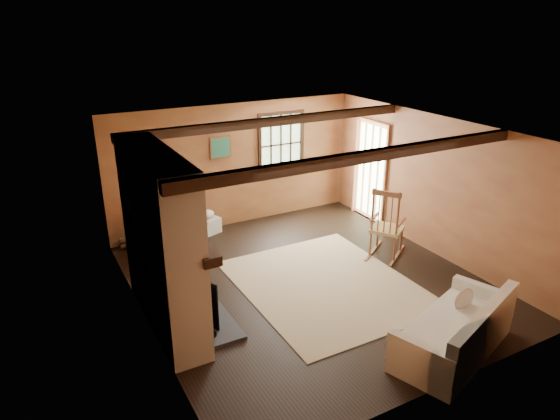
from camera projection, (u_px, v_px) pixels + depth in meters
ground at (308, 282)px, 7.86m from camera, size 5.50×5.50×0.00m
room_envelope at (314, 177)px, 7.57m from camera, size 5.02×5.52×2.44m
fireplace at (164, 248)px, 6.47m from camera, size 1.02×2.30×2.40m
rug at (326, 284)px, 7.79m from camera, size 2.50×3.00×0.01m
rocking_chair at (386, 227)px, 8.55m from camera, size 1.01×0.90×1.25m
sofa at (458, 334)px, 6.14m from camera, size 2.01×1.38×0.75m
firewood_pile at (137, 241)px, 9.04m from camera, size 0.59×0.11×0.21m
laundry_basket at (205, 226)px, 9.56m from camera, size 0.60×0.52×0.30m
basket_pillow at (205, 214)px, 9.47m from camera, size 0.39×0.33×0.18m
armchair at (164, 231)px, 8.72m from camera, size 1.09×1.11×0.79m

